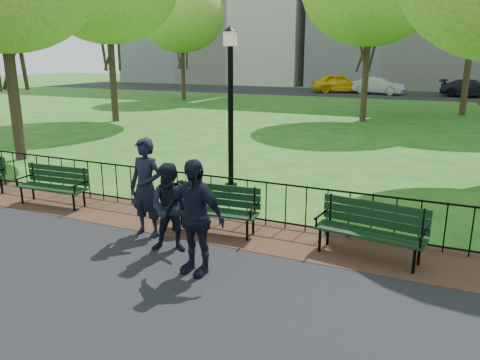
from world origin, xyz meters
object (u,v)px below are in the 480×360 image
at_px(tree_far_w, 181,15).
at_px(person_right, 194,217).
at_px(park_bench_main, 203,202).
at_px(person_mid, 171,208).
at_px(park_bench_left_a, 54,181).
at_px(person_left, 146,188).
at_px(taxi, 339,83).
at_px(lamppost, 231,104).
at_px(sedan_dark, 472,88).
at_px(sedan_silver, 379,86).
at_px(park_bench_right_a, 371,224).

height_order(tree_far_w, person_right, tree_far_w).
xyz_separation_m(park_bench_main, person_mid, (-0.03, -1.04, 0.19)).
bearing_deg(park_bench_main, park_bench_left_a, 174.46).
bearing_deg(tree_far_w, person_left, -60.38).
height_order(person_left, taxi, person_left).
distance_m(park_bench_main, person_mid, 1.06).
relative_size(park_bench_main, person_right, 0.98).
relative_size(lamppost, tree_far_w, 0.46).
distance_m(lamppost, person_mid, 4.03).
xyz_separation_m(taxi, sedan_dark, (10.41, -0.36, -0.13)).
bearing_deg(taxi, person_right, 167.06).
bearing_deg(person_right, sedan_silver, 101.63).
bearing_deg(park_bench_main, lamppost, 100.33).
distance_m(park_bench_right_a, taxi, 34.79).
relative_size(park_bench_main, park_bench_left_a, 1.04).
bearing_deg(taxi, park_bench_right_a, 171.32).
bearing_deg(taxi, lamppost, 165.75).
bearing_deg(person_left, person_mid, -26.96).
bearing_deg(park_bench_left_a, tree_far_w, 111.09).
distance_m(tree_far_w, person_left, 26.88).
distance_m(person_left, taxi, 34.79).
height_order(lamppost, taxi, lamppost).
bearing_deg(sedan_silver, sedan_dark, -76.27).
bearing_deg(person_left, taxi, 98.45).
relative_size(person_left, person_right, 1.02).
bearing_deg(tree_far_w, sedan_silver, 42.26).
bearing_deg(person_right, person_mid, 152.15).
relative_size(park_bench_right_a, person_mid, 1.19).
bearing_deg(park_bench_right_a, sedan_dark, 94.09).
relative_size(lamppost, person_right, 2.18).
relative_size(person_mid, sedan_dark, 0.33).
distance_m(person_left, sedan_dark, 34.70).
bearing_deg(park_bench_right_a, taxi, 111.51).
xyz_separation_m(park_bench_right_a, tree_far_w, (-16.96, 22.25, 5.34)).
bearing_deg(lamppost, tree_far_w, 123.84).
bearing_deg(person_left, tree_far_w, 120.93).
bearing_deg(sedan_dark, lamppost, 179.54).
xyz_separation_m(person_mid, sedan_silver, (-1.69, 34.47, -0.07)).
relative_size(park_bench_main, person_left, 0.96).
distance_m(taxi, sedan_silver, 3.48).
bearing_deg(park_bench_left_a, lamppost, 37.20).
relative_size(park_bench_left_a, tree_far_w, 0.20).
xyz_separation_m(tree_far_w, sedan_dark, (19.15, 11.19, -5.23)).
xyz_separation_m(park_bench_right_a, person_mid, (-3.09, -1.15, 0.20)).
distance_m(person_left, person_right, 1.84).
bearing_deg(person_right, park_bench_main, 122.27).
distance_m(person_right, taxi, 35.97).
height_order(person_right, taxi, person_right).
distance_m(lamppost, person_right, 4.67).
height_order(park_bench_left_a, sedan_silver, sedan_silver).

